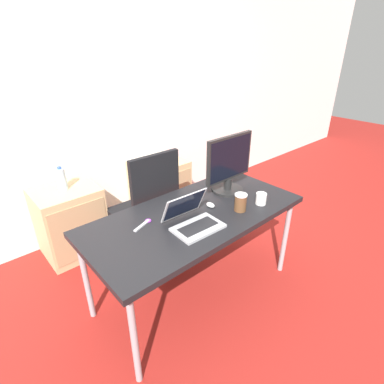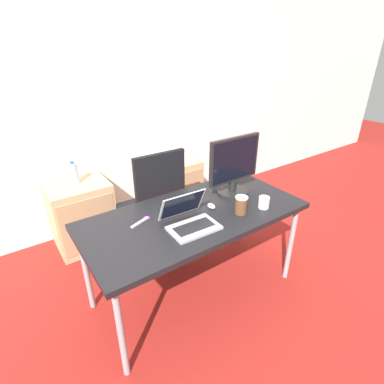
% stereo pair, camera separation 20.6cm
% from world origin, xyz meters
% --- Properties ---
extents(ground_plane, '(14.00, 14.00, 0.00)m').
position_xyz_m(ground_plane, '(0.00, 0.00, 0.00)').
color(ground_plane, maroon).
extents(wall_back, '(10.00, 0.05, 2.60)m').
position_xyz_m(wall_back, '(0.00, 1.42, 1.30)').
color(wall_back, silver).
rests_on(wall_back, ground_plane).
extents(desk, '(1.58, 0.75, 0.73)m').
position_xyz_m(desk, '(0.00, 0.00, 0.68)').
color(desk, black).
rests_on(desk, ground_plane).
extents(office_chair, '(0.56, 0.56, 1.04)m').
position_xyz_m(office_chair, '(-0.01, 0.65, 0.38)').
color(office_chair, '#232326').
rests_on(office_chair, ground_plane).
extents(cabinet_left, '(0.53, 0.48, 0.65)m').
position_xyz_m(cabinet_left, '(-0.51, 1.15, 0.33)').
color(cabinet_left, tan).
rests_on(cabinet_left, ground_plane).
extents(cabinet_right, '(0.53, 0.48, 0.65)m').
position_xyz_m(cabinet_right, '(0.50, 1.15, 0.33)').
color(cabinet_right, tan).
rests_on(cabinet_right, ground_plane).
extents(water_bottle, '(0.08, 0.08, 0.21)m').
position_xyz_m(water_bottle, '(-0.51, 1.15, 0.75)').
color(water_bottle, silver).
rests_on(water_bottle, cabinet_left).
extents(laptop_center, '(0.33, 0.30, 0.21)m').
position_xyz_m(laptop_center, '(-0.12, -0.11, 0.77)').
color(laptop_center, '#ADADB2').
rests_on(laptop_center, desk).
extents(monitor, '(0.46, 0.25, 0.45)m').
position_xyz_m(monitor, '(0.43, 0.09, 0.95)').
color(monitor, black).
rests_on(monitor, desk).
extents(mouse, '(0.05, 0.07, 0.03)m').
position_xyz_m(mouse, '(0.14, -0.01, 0.75)').
color(mouse, silver).
rests_on(mouse, desk).
extents(coffee_cup_white, '(0.08, 0.08, 0.09)m').
position_xyz_m(coffee_cup_white, '(0.45, -0.22, 0.77)').
color(coffee_cup_white, white).
rests_on(coffee_cup_white, desk).
extents(coffee_cup_brown, '(0.09, 0.09, 0.13)m').
position_xyz_m(coffee_cup_brown, '(0.26, -0.18, 0.79)').
color(coffee_cup_brown, brown).
rests_on(coffee_cup_brown, desk).
extents(scissors, '(0.17, 0.09, 0.01)m').
position_xyz_m(scissors, '(-0.35, 0.11, 0.73)').
color(scissors, '#B2B2B7').
rests_on(scissors, desk).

